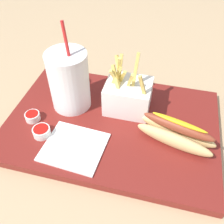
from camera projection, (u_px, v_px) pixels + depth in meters
ground_plane at (112, 129)px, 0.63m from camera, size 2.40×2.40×0.02m
food_tray at (112, 124)px, 0.61m from camera, size 0.50×0.34×0.02m
soda_cup at (69, 81)px, 0.60m from camera, size 0.10×0.10×0.22m
fries_basket at (128, 95)px, 0.61m from camera, size 0.11×0.09×0.15m
hot_dog_1 at (176, 133)px, 0.54m from camera, size 0.18×0.10×0.06m
ketchup_cup_1 at (32, 116)px, 0.60m from camera, size 0.04×0.04×0.02m
ketchup_cup_2 at (80, 80)px, 0.70m from camera, size 0.03×0.03×0.02m
ketchup_cup_3 at (41, 131)px, 0.57m from camera, size 0.04×0.04×0.02m
napkin_stack at (74, 147)px, 0.55m from camera, size 0.14×0.12×0.00m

